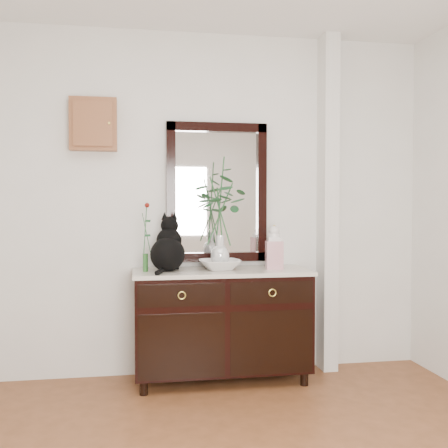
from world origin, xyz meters
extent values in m
cube|color=silver|center=(0.00, 1.98, 1.35)|extent=(3.60, 0.04, 2.70)
cube|color=silver|center=(1.00, 1.90, 1.35)|extent=(0.12, 0.20, 2.70)
cube|color=black|center=(0.10, 1.73, 0.46)|extent=(1.30, 0.50, 0.82)
cube|color=beige|center=(0.10, 1.73, 0.83)|extent=(1.33, 0.52, 0.03)
cube|color=black|center=(0.10, 1.97, 1.44)|extent=(0.80, 0.06, 1.10)
cube|color=white|center=(0.10, 1.98, 1.44)|extent=(0.66, 0.01, 0.96)
cube|color=brown|center=(-0.85, 1.94, 1.95)|extent=(0.35, 0.10, 0.40)
imported|color=silver|center=(0.09, 1.74, 0.89)|extent=(0.34, 0.34, 0.08)
camera|label=1|loc=(-0.54, -2.15, 1.33)|focal=42.00mm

